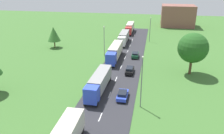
{
  "coord_description": "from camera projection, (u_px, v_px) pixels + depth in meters",
  "views": [
    {
      "loc": [
        7.46,
        -5.12,
        20.53
      ],
      "look_at": [
        -1.1,
        39.78,
        2.49
      ],
      "focal_mm": 35.61,
      "sensor_mm": 36.0,
      "label": 1
    }
  ],
  "objects": [
    {
      "name": "car_third",
      "position": [
        123.0,
        95.0,
        40.75
      ],
      "size": [
        1.84,
        4.05,
        1.44
      ],
      "color": "blue",
      "rests_on": "road"
    },
    {
      "name": "car_fifth",
      "position": [
        135.0,
        55.0,
        62.37
      ],
      "size": [
        2.02,
        4.17,
        1.48
      ],
      "color": "#19472D",
      "rests_on": "road"
    },
    {
      "name": "truck_fifth",
      "position": [
        130.0,
        28.0,
        90.89
      ],
      "size": [
        2.53,
        12.38,
        3.77
      ],
      "color": "red",
      "rests_on": "road"
    },
    {
      "name": "truck_third",
      "position": [
        115.0,
        52.0,
        60.45
      ],
      "size": [
        2.51,
        13.5,
        3.79
      ],
      "color": "blue",
      "rests_on": "road"
    },
    {
      "name": "distant_building",
      "position": [
        178.0,
        16.0,
        103.39
      ],
      "size": [
        14.82,
        11.65,
        9.63
      ],
      "primitive_type": "cube",
      "color": "brown",
      "rests_on": "ground"
    },
    {
      "name": "truck_fourth",
      "position": [
        124.0,
        37.0,
        75.94
      ],
      "size": [
        2.58,
        12.11,
        3.64
      ],
      "color": "white",
      "rests_on": "road"
    },
    {
      "name": "lamppost_fourth",
      "position": [
        150.0,
        28.0,
        77.07
      ],
      "size": [
        0.36,
        0.36,
        8.63
      ],
      "color": "slate",
      "rests_on": "ground"
    },
    {
      "name": "road",
      "position": [
        101.0,
        116.0,
        35.89
      ],
      "size": [
        10.0,
        140.0,
        0.06
      ],
      "primitive_type": "cube",
      "color": "#2B2B30",
      "rests_on": "ground"
    },
    {
      "name": "tree_oak",
      "position": [
        193.0,
        48.0,
        49.58
      ],
      "size": [
        6.76,
        6.76,
        9.7
      ],
      "color": "#513823",
      "rests_on": "ground"
    },
    {
      "name": "lamppost_second",
      "position": [
        142.0,
        80.0,
        36.59
      ],
      "size": [
        0.36,
        0.36,
        9.27
      ],
      "color": "slate",
      "rests_on": "ground"
    },
    {
      "name": "tree_birch",
      "position": [
        54.0,
        34.0,
        70.32
      ],
      "size": [
        4.06,
        4.06,
        6.69
      ],
      "color": "#513823",
      "rests_on": "ground"
    },
    {
      "name": "truck_second",
      "position": [
        99.0,
        82.0,
        42.93
      ],
      "size": [
        2.64,
        12.19,
        3.41
      ],
      "color": "blue",
      "rests_on": "road"
    },
    {
      "name": "lane_marking_centre",
      "position": [
        95.0,
        129.0,
        32.62
      ],
      "size": [
        0.16,
        122.13,
        0.01
      ],
      "color": "white",
      "rests_on": "road"
    },
    {
      "name": "car_fourth",
      "position": [
        130.0,
        70.0,
        51.89
      ],
      "size": [
        1.78,
        4.43,
        1.51
      ],
      "color": "black",
      "rests_on": "road"
    },
    {
      "name": "lamppost_third",
      "position": [
        104.0,
        40.0,
        62.15
      ],
      "size": [
        0.36,
        0.36,
        8.69
      ],
      "color": "slate",
      "rests_on": "ground"
    }
  ]
}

